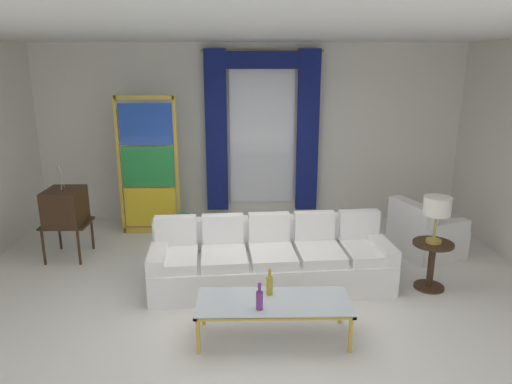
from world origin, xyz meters
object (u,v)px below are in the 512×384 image
(peacock_figurine, at_px, (182,227))
(round_side_table, at_px, (431,261))
(table_lamp_brass, at_px, (437,208))
(bottle_crystal_tall, at_px, (259,299))
(bottle_blue_decanter, at_px, (270,284))
(armchair_white, at_px, (424,235))
(couch_white_long, at_px, (270,260))
(coffee_table, at_px, (273,304))
(stained_glass_divider, at_px, (148,169))
(vintage_tv, at_px, (65,208))

(peacock_figurine, relative_size, round_side_table, 1.01)
(round_side_table, distance_m, table_lamp_brass, 0.67)
(bottle_crystal_tall, relative_size, table_lamp_brass, 0.49)
(bottle_blue_decanter, distance_m, armchair_white, 3.05)
(couch_white_long, bearing_deg, peacock_figurine, 131.61)
(bottle_blue_decanter, distance_m, table_lamp_brass, 2.26)
(couch_white_long, height_order, peacock_figurine, couch_white_long)
(coffee_table, height_order, armchair_white, armchair_white)
(stained_glass_divider, bearing_deg, table_lamp_brass, -27.86)
(couch_white_long, xyz_separation_m, round_side_table, (1.95, -0.18, 0.05))
(bottle_crystal_tall, bearing_deg, bottle_blue_decanter, 69.88)
(couch_white_long, xyz_separation_m, bottle_blue_decanter, (-0.06, -1.09, 0.22))
(vintage_tv, bearing_deg, peacock_figurine, 20.98)
(peacock_figurine, xyz_separation_m, round_side_table, (3.24, -1.63, 0.14))
(vintage_tv, bearing_deg, armchair_white, 0.18)
(stained_glass_divider, bearing_deg, bottle_blue_decanter, -58.59)
(peacock_figurine, xyz_separation_m, table_lamp_brass, (3.24, -1.63, 0.81))
(coffee_table, relative_size, table_lamp_brass, 2.67)
(coffee_table, xyz_separation_m, armchair_white, (2.28, 2.11, -0.09))
(table_lamp_brass, bearing_deg, stained_glass_divider, 152.14)
(vintage_tv, relative_size, stained_glass_divider, 0.61)
(round_side_table, bearing_deg, table_lamp_brass, 90.00)
(bottle_blue_decanter, bearing_deg, table_lamp_brass, 24.45)
(bottle_blue_decanter, distance_m, stained_glass_divider, 3.46)
(peacock_figurine, bearing_deg, armchair_white, -9.15)
(vintage_tv, distance_m, armchair_white, 5.09)
(couch_white_long, relative_size, bottle_blue_decanter, 10.48)
(peacock_figurine, bearing_deg, bottle_blue_decanter, -64.17)
(bottle_blue_decanter, distance_m, vintage_tv, 3.39)
(bottle_crystal_tall, height_order, round_side_table, bottle_crystal_tall)
(vintage_tv, distance_m, round_side_table, 4.90)
(coffee_table, xyz_separation_m, stained_glass_divider, (-1.81, 3.05, 0.68))
(couch_white_long, distance_m, stained_glass_divider, 2.70)
(armchair_white, xyz_separation_m, round_side_table, (-0.30, -1.06, 0.07))
(bottle_blue_decanter, xyz_separation_m, vintage_tv, (-2.76, 1.96, 0.21))
(round_side_table, xyz_separation_m, table_lamp_brass, (0.00, 0.00, 0.67))
(vintage_tv, bearing_deg, stained_glass_divider, 44.32)
(coffee_table, height_order, table_lamp_brass, table_lamp_brass)
(vintage_tv, height_order, armchair_white, vintage_tv)
(bottle_crystal_tall, bearing_deg, vintage_tv, 139.63)
(vintage_tv, relative_size, round_side_table, 2.26)
(bottle_blue_decanter, relative_size, round_side_table, 0.48)
(bottle_blue_decanter, xyz_separation_m, round_side_table, (2.01, 0.91, -0.17))
(coffee_table, bearing_deg, bottle_blue_decanter, 103.57)
(coffee_table, relative_size, bottle_crystal_tall, 5.50)
(bottle_blue_decanter, bearing_deg, round_side_table, 24.45)
(vintage_tv, height_order, stained_glass_divider, stained_glass_divider)
(table_lamp_brass, bearing_deg, vintage_tv, 167.63)
(bottle_blue_decanter, xyz_separation_m, stained_glass_divider, (-1.78, 2.92, 0.54))
(armchair_white, relative_size, table_lamp_brass, 1.85)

